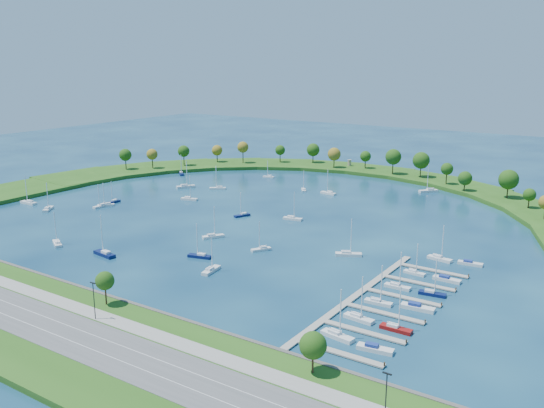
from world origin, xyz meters
The scene contains 40 objects.
ground centered at (0.00, 0.00, 0.00)m, with size 700.00×700.00×0.00m, color #072242.
south_shoreline centered at (0.03, -122.88, 1.00)m, with size 420.00×43.10×11.60m.
breakwater centered at (-46.33, 48.72, 0.99)m, with size 286.74×247.64×2.00m.
breakwater_trees centered at (-3.57, 91.41, 10.54)m, with size 236.70×90.34×14.52m.
harbor_tower centered at (-13.81, 119.94, 3.97)m, with size 2.60×2.60×3.83m.
dock_system centered at (85.30, -61.00, 0.35)m, with size 24.28×82.00×1.60m.
moored_boat_0 centered at (8.58, 51.31, 0.92)m, with size 8.79×3.60×12.55m.
moored_boat_1 centered at (-5.87, 51.02, 0.87)m, with size 5.81×7.10×10.64m.
moored_boat_2 centered at (-65.94, -28.02, 0.88)m, with size 6.33×7.38×11.24m.
moored_boat_3 centered at (7.13, -39.08, 0.92)m, with size 6.58×8.31×12.35m.
moored_boat_4 centered at (-99.85, -45.30, 0.96)m, with size 9.35×2.81×13.66m.
moored_boat_5 centered at (30.09, -68.25, 0.92)m, with size 3.64×8.81×12.57m.
moored_boat_6 centered at (-68.15, -21.53, 0.87)m, with size 2.07×7.28×10.68m.
moored_boat_7 centered at (59.91, -29.44, 0.95)m, with size 9.24×6.64×13.44m.
moored_boat_8 centered at (-61.94, 22.68, 0.98)m, with size 7.73×9.71×14.45m.
moored_boat_9 centered at (-41.80, 2.64, 0.91)m, with size 8.65×4.62×12.24m.
moored_boat_10 centered at (-2.29, -7.50, 0.87)m, with size 4.65×7.60×10.82m.
moored_boat_11 centered at (-66.46, -30.63, 0.88)m, with size 2.70×7.66×11.05m.
moored_boat_12 centered at (31.23, -41.38, 0.87)m, with size 5.67×7.32×10.81m.
moored_boat_13 centered at (-11.06, -76.43, 0.99)m, with size 10.14×4.16×14.48m.
moored_boat_14 centered at (-45.21, 29.11, 0.92)m, with size 8.47×6.71×12.58m.
moored_boat_15 centered at (-35.34, -77.79, 0.92)m, with size 8.48×6.18×12.36m.
moored_boat_16 centered at (-88.41, 48.63, 0.90)m, with size 7.57×7.08×11.92m.
moored_boat_17 centered at (-40.56, 69.88, 0.85)m, with size 6.84×3.05×9.72m.
moored_boat_18 centered at (-82.04, -47.59, 0.93)m, with size 6.95×8.41×12.65m.
moored_boat_19 centered at (49.20, 84.01, 1.00)m, with size 8.91×9.27×14.77m.
moored_boat_20 centered at (18.95, -0.10, 0.91)m, with size 8.58×3.78×12.19m.
moored_boat_21 centered at (17.92, -59.60, 0.91)m, with size 8.59×4.30×12.16m.
docked_boat_0 centered at (85.51, -86.89, 0.94)m, with size 9.15×3.74×13.07m.
docked_boat_1 centered at (95.97, -87.93, 0.65)m, with size 8.98×3.66×1.78m.
docked_boat_2 centered at (85.51, -74.73, 0.92)m, with size 8.66×3.26×12.42m.
docked_boat_3 centered at (96.02, -75.10, 0.91)m, with size 8.30×2.32×12.19m.
docked_boat_4 centered at (85.52, -62.14, 0.89)m, with size 8.03×2.76×11.60m.
docked_boat_5 centered at (95.96, -59.60, 0.70)m, with size 9.47×3.32×1.90m.
docked_boat_6 centered at (85.52, -48.08, 0.90)m, with size 7.95×2.37×11.62m.
docked_boat_7 centered at (96.03, -47.60, 0.89)m, with size 7.99×3.09×11.44m.
docked_boat_8 centered at (85.54, -33.87, 0.86)m, with size 7.16×2.45×10.35m.
docked_boat_9 centered at (95.97, -34.07, 0.64)m, with size 8.63×2.59×1.75m.
docked_boat_10 centered at (87.91, -16.26, 0.92)m, with size 8.81×3.71×12.55m.
docked_boat_11 centered at (97.88, -15.25, 0.60)m, with size 8.27×3.12×1.65m.
Camera 1 is at (146.03, -206.92, 67.36)m, focal length 39.00 mm.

